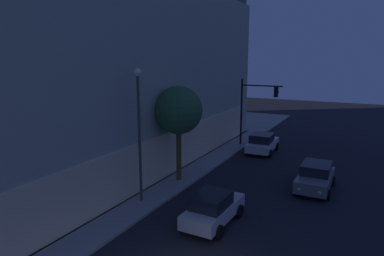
{
  "coord_description": "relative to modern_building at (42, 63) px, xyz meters",
  "views": [
    {
      "loc": [
        -9.59,
        -4.71,
        8.26
      ],
      "look_at": [
        7.31,
        4.05,
        4.37
      ],
      "focal_mm": 32.45,
      "sensor_mm": 36.0,
      "label": 1
    }
  ],
  "objects": [
    {
      "name": "modern_building",
      "position": [
        0.0,
        0.0,
        0.0
      ],
      "size": [
        32.63,
        25.87,
        15.62
      ],
      "color": "#4C4C51",
      "rests_on": "ground"
    },
    {
      "name": "traffic_light_far_corner",
      "position": [
        10.12,
        -15.36,
        -3.57
      ],
      "size": [
        0.32,
        3.81,
        6.17
      ],
      "color": "black",
      "rests_on": "sidewalk_corner"
    },
    {
      "name": "street_lamp_sidewalk",
      "position": [
        -5.12,
        -13.59,
        -2.83
      ],
      "size": [
        0.44,
        0.44,
        7.54
      ],
      "color": "#434343",
      "rests_on": "sidewalk_corner"
    },
    {
      "name": "sidewalk_tree",
      "position": [
        -1.04,
        -13.78,
        -2.9
      ],
      "size": [
        3.16,
        3.16,
        6.31
      ],
      "color": "brown",
      "rests_on": "sidewalk_corner"
    },
    {
      "name": "car_silver",
      "position": [
        -5.62,
        -18.33,
        -6.9
      ],
      "size": [
        4.19,
        2.09,
        1.7
      ],
      "color": "#B7BABF",
      "rests_on": "ground"
    },
    {
      "name": "car_grey",
      "position": [
        1.7,
        -22.17,
        -6.91
      ],
      "size": [
        4.24,
        2.16,
        1.64
      ],
      "color": "slate",
      "rests_on": "ground"
    },
    {
      "name": "car_white",
      "position": [
        8.71,
        -16.7,
        -6.9
      ],
      "size": [
        4.48,
        2.36,
        1.71
      ],
      "color": "silver",
      "rests_on": "ground"
    }
  ]
}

